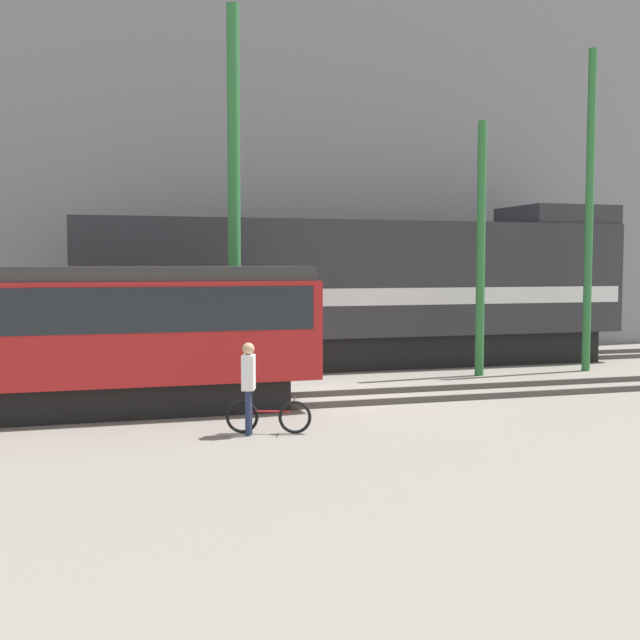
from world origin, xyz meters
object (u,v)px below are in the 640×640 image
Objects in this scene: person at (248,379)px; utility_pole_left at (234,198)px; utility_pole_center at (481,250)px; streetcar at (62,331)px; freight_locomotive at (362,290)px; utility_pole_right at (589,212)px; bicycle at (269,417)px.

person is 0.18× the size of utility_pole_left.
utility_pole_left reaches higher than utility_pole_center.
streetcar is at bearing -144.67° from utility_pole_left.
utility_pole_left is (0.86, 5.91, 3.76)m from person.
utility_pole_right is (5.95, -2.94, 2.32)m from freight_locomotive.
person is at bearing -121.05° from freight_locomotive.
bicycle is at bearing -151.62° from utility_pole_right.
utility_pole_center is (7.43, 5.89, 3.22)m from bicycle.
utility_pole_right is at bearing 27.65° from person.
bicycle is at bearing -38.73° from streetcar.
bicycle is (3.68, -2.95, -1.45)m from streetcar.
utility_pole_right is (10.91, 5.89, 4.34)m from bicycle.
streetcar is 4.93m from bicycle.
freight_locomotive reaches higher than person.
utility_pole_center reaches higher than freight_locomotive.
utility_pole_center is at bearing 180.00° from utility_pole_right.
utility_pole_right is (11.28, 5.91, 3.61)m from person.
person is 10.11m from utility_pole_center.
utility_pole_left is 1.03× the size of utility_pole_right.
utility_pole_right is at bearing 0.00° from utility_pole_left.
utility_pole_center is 0.76× the size of utility_pole_right.
person is (-5.33, -8.86, -1.30)m from freight_locomotive.
utility_pole_right is at bearing 11.41° from streetcar.
streetcar is at bearing 141.27° from bicycle.
streetcar is (-8.63, -5.89, -0.57)m from freight_locomotive.
freight_locomotive is at bearing 130.03° from utility_pole_center.
streetcar is at bearing 138.03° from person.
bicycle is 10.01m from utility_pole_center.
freight_locomotive is at bearing 34.30° from streetcar.
streetcar is 11.62m from utility_pole_center.
utility_pole_center reaches higher than person.
streetcar reaches higher than person.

